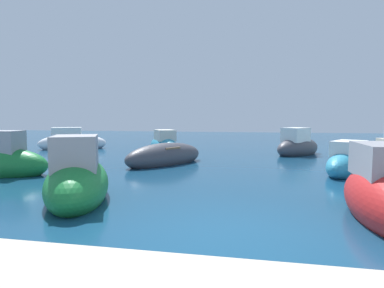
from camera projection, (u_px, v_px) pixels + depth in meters
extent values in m
plane|color=navy|center=(225.00, 236.00, 5.84)|extent=(80.00, 80.00, 0.00)
ellipsoid|color=#3F3F47|center=(165.00, 157.00, 14.65)|extent=(3.49, 4.50, 1.26)
cube|color=brown|center=(165.00, 147.00, 14.61)|extent=(1.42, 1.34, 0.08)
cube|color=gray|center=(4.00, 142.00, 11.84)|extent=(1.31, 1.02, 0.88)
ellipsoid|color=teal|center=(351.00, 164.00, 12.34)|extent=(3.16, 4.11, 1.21)
cube|color=white|center=(349.00, 148.00, 12.05)|extent=(1.62, 1.81, 0.56)
ellipsoid|color=white|center=(73.00, 144.00, 21.63)|extent=(4.55, 3.30, 1.28)
cube|color=white|center=(67.00, 133.00, 21.46)|extent=(2.06, 1.66, 0.72)
ellipsoid|color=#197233|center=(78.00, 185.00, 8.40)|extent=(3.05, 4.18, 1.41)
cube|color=gray|center=(75.00, 153.00, 8.03)|extent=(1.49, 1.59, 0.89)
ellipsoid|color=#3F3F47|center=(298.00, 148.00, 18.37)|extent=(3.32, 3.62, 1.29)
cube|color=white|center=(296.00, 135.00, 18.12)|extent=(1.72, 1.77, 0.81)
ellipsoid|color=teal|center=(164.00, 146.00, 19.89)|extent=(3.23, 4.17, 1.24)
cube|color=beige|center=(165.00, 135.00, 19.52)|extent=(1.67, 1.85, 0.67)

